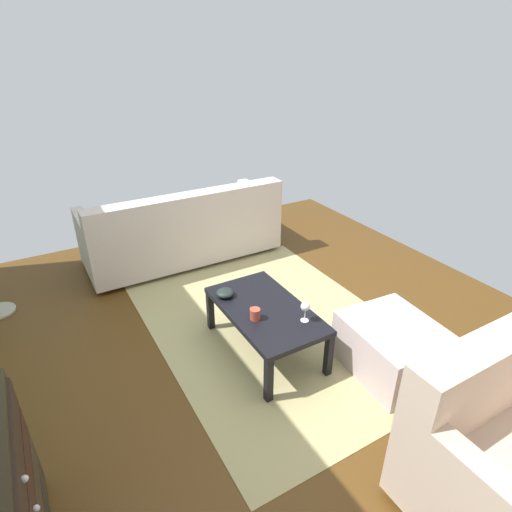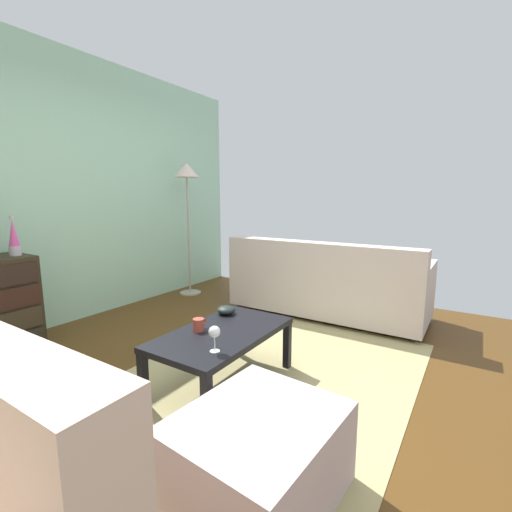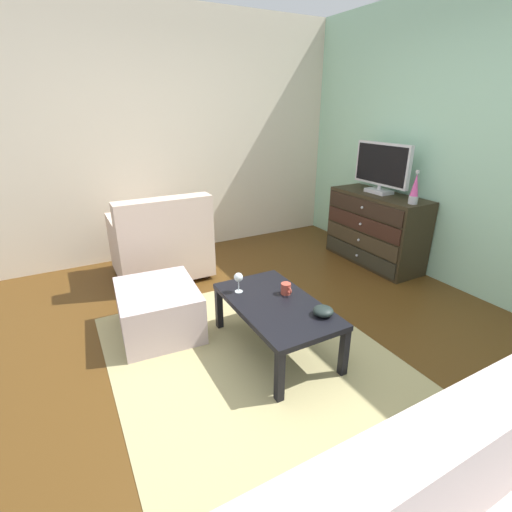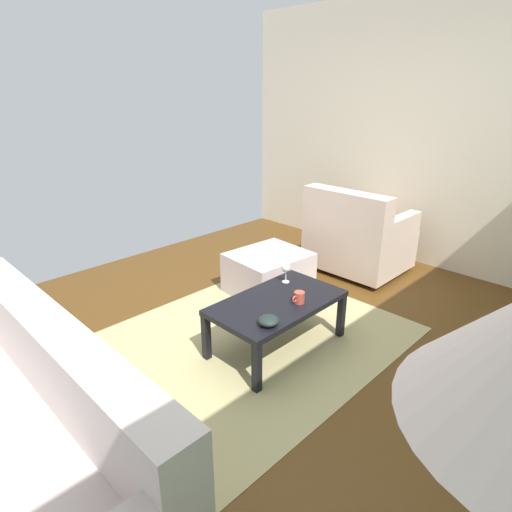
{
  "view_description": "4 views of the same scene",
  "coord_description": "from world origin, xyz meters",
  "views": [
    {
      "loc": [
        -2.27,
        1.4,
        2.2
      ],
      "look_at": [
        0.11,
        0.02,
        0.79
      ],
      "focal_mm": 29.44,
      "sensor_mm": 36.0,
      "label": 1
    },
    {
      "loc": [
        -1.81,
        -1.4,
        1.29
      ],
      "look_at": [
        0.1,
        -0.19,
        0.91
      ],
      "focal_mm": 24.78,
      "sensor_mm": 36.0,
      "label": 2
    },
    {
      "loc": [
        1.97,
        -1.23,
        1.72
      ],
      "look_at": [
        -0.1,
        -0.1,
        0.75
      ],
      "focal_mm": 25.85,
      "sensor_mm": 36.0,
      "label": 3
    },
    {
      "loc": [
        2.06,
        1.86,
        1.85
      ],
      "look_at": [
        0.11,
        -0.08,
        0.75
      ],
      "focal_mm": 29.95,
      "sensor_mm": 36.0,
      "label": 4
    }
  ],
  "objects": [
    {
      "name": "ground_plane",
      "position": [
        0.0,
        0.0,
        -0.03
      ],
      "size": [
        5.39,
        4.89,
        0.05
      ],
      "primitive_type": "cube",
      "color": "#513313"
    },
    {
      "name": "lava_lamp",
      "position": [
        -0.44,
        1.85,
        0.96
      ],
      "size": [
        0.09,
        0.09,
        0.33
      ],
      "color": "#B7B7BC",
      "rests_on": "dresser"
    },
    {
      "name": "mug",
      "position": [
        -0.09,
        0.15,
        0.44
      ],
      "size": [
        0.11,
        0.08,
        0.08
      ],
      "color": "#B04536",
      "rests_on": "coffee_table"
    },
    {
      "name": "wall_accent_rear",
      "position": [
        0.0,
        2.21,
        1.37
      ],
      "size": [
        5.39,
        0.12,
        2.75
      ],
      "primitive_type": "cube",
      "color": "#A0D1B0",
      "rests_on": "ground_plane"
    },
    {
      "name": "bowl_decorative",
      "position": [
        0.28,
        0.21,
        0.43
      ],
      "size": [
        0.14,
        0.14,
        0.06
      ],
      "primitive_type": "ellipsoid",
      "color": "black",
      "rests_on": "coffee_table"
    },
    {
      "name": "tv",
      "position": [
        -0.96,
        1.92,
        1.1
      ],
      "size": [
        0.74,
        0.18,
        0.54
      ],
      "color": "silver",
      "rests_on": "dresser"
    },
    {
      "name": "wine_glass",
      "position": [
        -0.29,
        -0.15,
        0.51
      ],
      "size": [
        0.07,
        0.07,
        0.16
      ],
      "color": "silver",
      "rests_on": "coffee_table"
    },
    {
      "name": "armchair",
      "position": [
        -1.69,
        -0.37,
        0.36
      ],
      "size": [
        0.8,
        0.93,
        0.9
      ],
      "color": "#332319",
      "rests_on": "ground_plane"
    },
    {
      "name": "wall_plain_left",
      "position": [
        -2.46,
        0.0,
        1.37
      ],
      "size": [
        0.12,
        4.89,
        2.75
      ],
      "primitive_type": "cube",
      "color": "beige",
      "rests_on": "ground_plane"
    },
    {
      "name": "dresser",
      "position": [
        -0.91,
        1.9,
        0.41
      ],
      "size": [
        1.15,
        0.49,
        0.81
      ],
      "color": "#2D2516",
      "rests_on": "ground_plane"
    },
    {
      "name": "ottoman",
      "position": [
        -0.67,
        -0.69,
        0.19
      ],
      "size": [
        0.74,
        0.65,
        0.39
      ],
      "primitive_type": "cube",
      "rotation": [
        0.0,
        0.0,
        -0.08
      ],
      "color": "#C1ABAE",
      "rests_on": "ground_plane"
    },
    {
      "name": "coffee_table",
      "position": [
        -0.01,
        0.01,
        0.35
      ],
      "size": [
        1.0,
        0.57,
        0.4
      ],
      "color": "black",
      "rests_on": "ground_plane"
    },
    {
      "name": "area_rug",
      "position": [
        0.2,
        -0.2,
        0.0
      ],
      "size": [
        2.6,
        1.9,
        0.01
      ],
      "primitive_type": "cube",
      "color": "tan",
      "rests_on": "ground_plane"
    }
  ]
}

